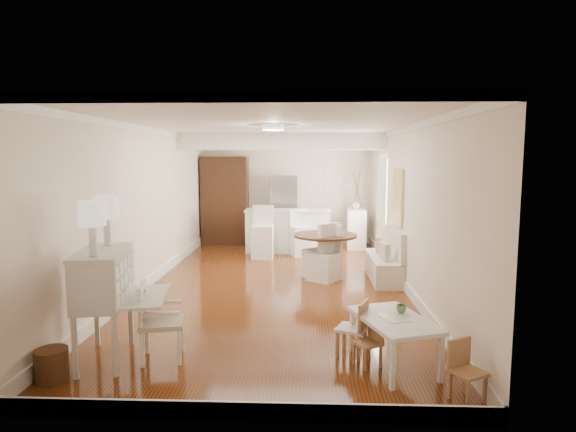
# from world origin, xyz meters

# --- Properties ---
(room) EXTENTS (9.00, 9.04, 2.82)m
(room) POSITION_xyz_m (0.04, 0.32, 1.98)
(room) COLOR brown
(room) RESTS_ON ground
(secretary_bureau) EXTENTS (1.15, 1.16, 1.26)m
(secretary_bureau) POSITION_xyz_m (-1.70, -3.28, 0.63)
(secretary_bureau) COLOR beige
(secretary_bureau) RESTS_ON ground
(gustavian_armchair) EXTENTS (0.60, 0.60, 0.88)m
(gustavian_armchair) POSITION_xyz_m (-1.07, -3.22, 0.44)
(gustavian_armchair) COLOR white
(gustavian_armchair) RESTS_ON ground
(wicker_basket) EXTENTS (0.41, 0.41, 0.33)m
(wicker_basket) POSITION_xyz_m (-2.05, -3.79, 0.16)
(wicker_basket) COLOR #55321A
(wicker_basket) RESTS_ON ground
(kids_table) EXTENTS (0.96, 1.23, 0.54)m
(kids_table) POSITION_xyz_m (1.50, -3.30, 0.27)
(kids_table) COLOR white
(kids_table) RESTS_ON ground
(kids_chair_a) EXTENTS (0.36, 0.36, 0.54)m
(kids_chair_a) POSITION_xyz_m (1.22, -3.32, 0.27)
(kids_chair_a) COLOR #AD7A4E
(kids_chair_a) RESTS_ON ground
(kids_chair_b) EXTENTS (0.42, 0.42, 0.66)m
(kids_chair_b) POSITION_xyz_m (1.07, -3.04, 0.33)
(kids_chair_b) COLOR #B07C50
(kids_chair_b) RESTS_ON ground
(kids_chair_c) EXTENTS (0.38, 0.38, 0.58)m
(kids_chair_c) POSITION_xyz_m (2.06, -4.04, 0.29)
(kids_chair_c) COLOR #AE7D4F
(kids_chair_c) RESTS_ON ground
(banquette) EXTENTS (0.52, 1.60, 0.98)m
(banquette) POSITION_xyz_m (1.99, 0.50, 0.49)
(banquette) COLOR silver
(banquette) RESTS_ON ground
(dining_table) EXTENTS (1.49, 1.49, 0.82)m
(dining_table) POSITION_xyz_m (0.91, 0.68, 0.41)
(dining_table) COLOR #4A2918
(dining_table) RESTS_ON ground
(slip_chair_near) EXTENTS (0.69, 0.69, 1.03)m
(slip_chair_near) POSITION_xyz_m (0.88, 0.39, 0.51)
(slip_chair_near) COLOR white
(slip_chair_near) RESTS_ON ground
(slip_chair_far) EXTENTS (0.73, 0.73, 1.07)m
(slip_chair_far) POSITION_xyz_m (0.82, 0.59, 0.53)
(slip_chair_far) COLOR white
(slip_chair_far) RESTS_ON ground
(breakfast_counter) EXTENTS (2.05, 0.65, 1.03)m
(breakfast_counter) POSITION_xyz_m (0.10, 3.10, 0.52)
(breakfast_counter) COLOR white
(breakfast_counter) RESTS_ON ground
(bar_stool_left) EXTENTS (0.48, 0.48, 1.19)m
(bar_stool_left) POSITION_xyz_m (-0.44, 2.32, 0.59)
(bar_stool_left) COLOR white
(bar_stool_left) RESTS_ON ground
(bar_stool_right) EXTENTS (0.55, 0.55, 1.08)m
(bar_stool_right) POSITION_xyz_m (0.41, 2.66, 0.54)
(bar_stool_right) COLOR white
(bar_stool_right) RESTS_ON ground
(pantry_cabinet) EXTENTS (1.20, 0.60, 2.30)m
(pantry_cabinet) POSITION_xyz_m (-1.60, 4.18, 1.15)
(pantry_cabinet) COLOR #381E11
(pantry_cabinet) RESTS_ON ground
(fridge) EXTENTS (0.75, 0.65, 1.80)m
(fridge) POSITION_xyz_m (0.30, 4.15, 0.90)
(fridge) COLOR silver
(fridge) RESTS_ON ground
(sideboard) EXTENTS (0.52, 1.05, 0.98)m
(sideboard) POSITION_xyz_m (1.82, 3.78, 0.49)
(sideboard) COLOR white
(sideboard) RESTS_ON ground
(pencil_cup) EXTENTS (0.14, 0.14, 0.09)m
(pencil_cup) POSITION_xyz_m (1.61, -3.11, 0.59)
(pencil_cup) COLOR #589355
(pencil_cup) RESTS_ON kids_table
(branch_vase) EXTENTS (0.23, 0.23, 0.22)m
(branch_vase) POSITION_xyz_m (1.80, 3.80, 1.09)
(branch_vase) COLOR white
(branch_vase) RESTS_ON sideboard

